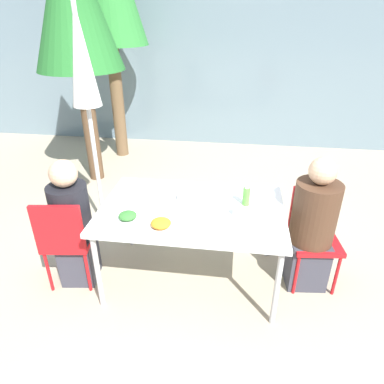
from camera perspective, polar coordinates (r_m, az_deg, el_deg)
name	(u,v)px	position (r m, az deg, el deg)	size (l,w,h in m)	color
ground_plane	(192,277)	(3.30, 0.00, -14.01)	(24.00, 24.00, 0.00)	tan
building_facade	(223,58)	(6.33, 5.11, 21.37)	(10.00, 0.20, 3.00)	slate
dining_table	(192,213)	(2.88, 0.00, -3.55)	(1.53, 0.99, 0.75)	white
chair_left	(66,237)	(3.11, -20.33, -7.00)	(0.45, 0.45, 0.87)	red
person_left	(73,226)	(3.13, -19.16, -5.45)	(0.33, 0.33, 1.18)	#383842
chair_right	(314,229)	(3.20, 19.65, -5.80)	(0.44, 0.44, 0.87)	red
person_right	(312,229)	(3.10, 19.32, -5.77)	(0.37, 0.37, 1.22)	#383842
closed_umbrella	(84,75)	(3.53, -17.61, 18.06)	(0.36, 0.36, 2.32)	#333333
plate_0	(128,217)	(2.72, -10.65, -4.17)	(0.26, 0.26, 0.07)	white
plate_1	(161,225)	(2.59, -5.19, -5.49)	(0.28, 0.28, 0.08)	white
bottle	(246,196)	(2.90, 9.04, -0.63)	(0.06, 0.06, 0.18)	#51A338
drinking_cup	(238,211)	(2.75, 7.67, -3.20)	(0.07, 0.07, 0.09)	white
salad_bowl	(187,196)	(2.98, -0.78, -0.72)	(0.18, 0.18, 0.05)	white
tree_behind_left	(72,0)	(4.86, -19.34, 27.99)	(1.11, 1.11, 3.21)	brown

